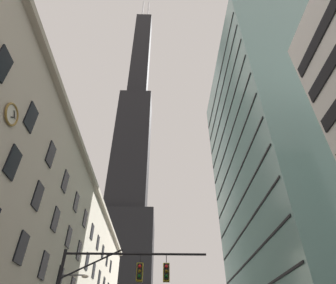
# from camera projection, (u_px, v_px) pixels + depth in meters

# --- Properties ---
(station_building) EXTENTS (17.10, 66.62, 23.17)m
(station_building) POSITION_uv_depth(u_px,v_px,m) (23.00, 266.00, 37.74)
(station_building) COLOR beige
(station_building) RESTS_ON ground
(dark_skyscraper) EXTENTS (23.29, 23.29, 225.75)m
(dark_skyscraper) POSITION_uv_depth(u_px,v_px,m) (129.00, 176.00, 124.68)
(dark_skyscraper) COLOR black
(dark_skyscraper) RESTS_ON ground
(glass_office_midrise) EXTENTS (19.73, 30.98, 53.74)m
(glass_office_midrise) POSITION_uv_depth(u_px,v_px,m) (292.00, 167.00, 46.37)
(glass_office_midrise) COLOR gray
(glass_office_midrise) RESTS_ON ground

